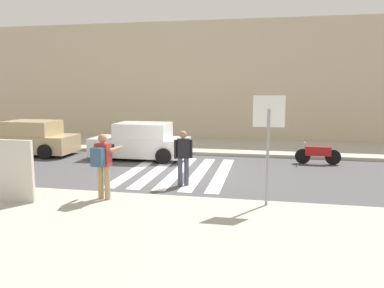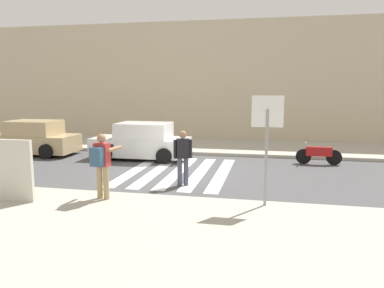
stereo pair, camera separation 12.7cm
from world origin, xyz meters
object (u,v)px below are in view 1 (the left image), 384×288
at_px(parked_car_tan, 31,139).
at_px(pedestrian_crossing, 183,155).
at_px(stop_sign, 269,126).
at_px(motorcycle, 318,154).
at_px(advertising_board, 14,171).
at_px(photographer_with_backpack, 103,161).
at_px(parked_car_white, 141,142).

bearing_deg(parked_car_tan, pedestrian_crossing, -26.32).
bearing_deg(pedestrian_crossing, stop_sign, -36.90).
xyz_separation_m(parked_car_tan, motorcycle, (12.50, 0.30, -0.31)).
distance_m(pedestrian_crossing, parked_car_tan, 8.88).
relative_size(stop_sign, pedestrian_crossing, 1.57).
distance_m(stop_sign, parked_car_tan, 12.10).
bearing_deg(motorcycle, pedestrian_crossing, -137.02).
bearing_deg(advertising_board, motorcycle, 40.34).
relative_size(pedestrian_crossing, parked_car_tan, 0.42).
height_order(pedestrian_crossing, parked_car_tan, pedestrian_crossing).
distance_m(photographer_with_backpack, parked_car_tan, 8.86).
distance_m(photographer_with_backpack, advertising_board, 2.25).
bearing_deg(parked_car_white, motorcycle, 2.36).
distance_m(parked_car_tan, motorcycle, 12.51).
height_order(parked_car_white, motorcycle, parked_car_white).
xyz_separation_m(pedestrian_crossing, parked_car_tan, (-7.96, 3.94, -0.25)).
xyz_separation_m(photographer_with_backpack, pedestrian_crossing, (1.64, 2.25, -0.19)).
bearing_deg(stop_sign, photographer_with_backpack, -175.36).
bearing_deg(parked_car_tan, advertising_board, -58.47).
bearing_deg(motorcycle, parked_car_tan, -178.63).
height_order(photographer_with_backpack, advertising_board, photographer_with_backpack).
xyz_separation_m(stop_sign, parked_car_white, (-5.27, 5.85, -1.40)).
relative_size(parked_car_white, motorcycle, 2.33).
relative_size(stop_sign, parked_car_tan, 0.66).
bearing_deg(advertising_board, photographer_with_backpack, 15.48).
relative_size(pedestrian_crossing, motorcycle, 0.98).
height_order(photographer_with_backpack, motorcycle, photographer_with_backpack).
xyz_separation_m(photographer_with_backpack, parked_car_tan, (-6.32, 6.19, -0.44)).
relative_size(parked_car_white, advertising_board, 2.56).
bearing_deg(advertising_board, pedestrian_crossing, 36.88).
bearing_deg(advertising_board, stop_sign, 8.40).
bearing_deg(parked_car_tan, motorcycle, 1.37).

